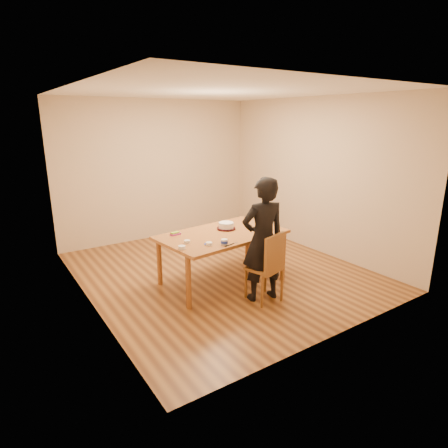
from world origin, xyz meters
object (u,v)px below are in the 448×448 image
cake (226,225)px  person (263,240)px  dining_chair (264,268)px  dining_table (222,235)px  cake_plate (226,228)px

cake → person: size_ratio=0.14×
dining_chair → dining_table: bearing=84.2°
dining_chair → person: bearing=73.2°
cake → person: bearing=-90.9°
dining_chair → person: 0.37m
dining_table → cake_plate: bearing=33.3°
cake_plate → person: size_ratio=0.17×
dining_table → cake: cake is taller
dining_table → cake_plate: 0.21m
dining_table → cake_plate: cake_plate is taller
dining_table → dining_chair: size_ratio=4.48×
dining_chair → cake_plate: (0.01, 0.91, 0.31)m
dining_table → dining_chair: dining_table is taller
cake_plate → person: person is taller
person → cake: bearing=-80.3°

